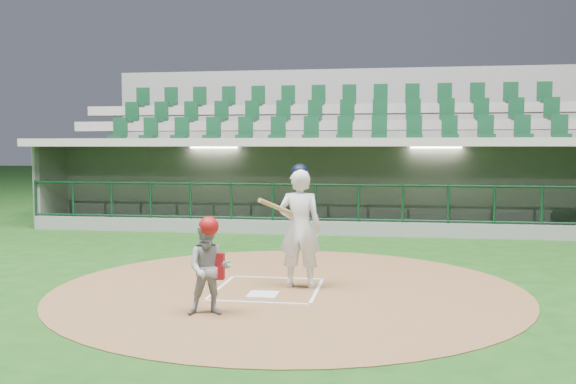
# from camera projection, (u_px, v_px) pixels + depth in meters

# --- Properties ---
(ground) EXTENTS (120.00, 120.00, 0.00)m
(ground) POSITION_uv_depth(u_px,v_px,m) (272.00, 286.00, 10.08)
(ground) COLOR #163F12
(ground) RESTS_ON ground
(dirt_circle) EXTENTS (7.20, 7.20, 0.01)m
(dirt_circle) POSITION_uv_depth(u_px,v_px,m) (288.00, 289.00, 9.84)
(dirt_circle) COLOR brown
(dirt_circle) RESTS_ON ground
(home_plate) EXTENTS (0.43, 0.43, 0.02)m
(home_plate) POSITION_uv_depth(u_px,v_px,m) (263.00, 294.00, 9.39)
(home_plate) COLOR white
(home_plate) RESTS_ON dirt_circle
(batter_box_chalk) EXTENTS (1.55, 1.80, 0.01)m
(batter_box_chalk) POSITION_uv_depth(u_px,v_px,m) (268.00, 289.00, 9.79)
(batter_box_chalk) COLOR white
(batter_box_chalk) RESTS_ON ground
(dugout_structure) EXTENTS (16.40, 3.70, 3.00)m
(dugout_structure) POSITION_uv_depth(u_px,v_px,m) (329.00, 191.00, 17.69)
(dugout_structure) COLOR slate
(dugout_structure) RESTS_ON ground
(seating_deck) EXTENTS (17.00, 6.72, 5.15)m
(seating_deck) POSITION_uv_depth(u_px,v_px,m) (333.00, 171.00, 20.73)
(seating_deck) COLOR slate
(seating_deck) RESTS_ON ground
(batter) EXTENTS (0.88, 0.87, 1.91)m
(batter) POSITION_uv_depth(u_px,v_px,m) (300.00, 226.00, 9.86)
(batter) COLOR white
(batter) RESTS_ON dirt_circle
(catcher) EXTENTS (0.67, 0.57, 1.28)m
(catcher) POSITION_uv_depth(u_px,v_px,m) (209.00, 267.00, 8.27)
(catcher) COLOR #96969B
(catcher) RESTS_ON dirt_circle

